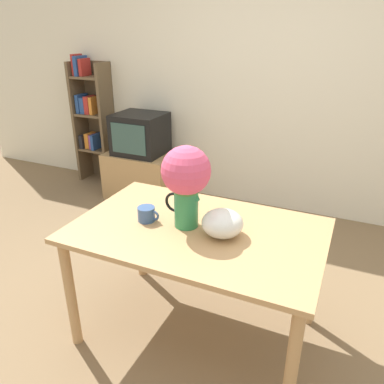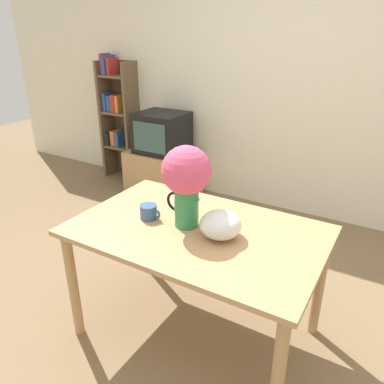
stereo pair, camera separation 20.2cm
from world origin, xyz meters
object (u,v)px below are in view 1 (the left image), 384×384
(coffee_mug, at_px, (147,214))
(tv_set, at_px, (140,134))
(white_bowl, at_px, (222,223))
(flower_vase, at_px, (186,178))

(coffee_mug, height_order, tv_set, tv_set)
(coffee_mug, distance_m, tv_set, 2.04)
(coffee_mug, xyz_separation_m, tv_set, (-1.11, 1.71, -0.06))
(coffee_mug, distance_m, white_bowl, 0.46)
(flower_vase, distance_m, white_bowl, 0.31)
(tv_set, bearing_deg, white_bowl, -47.31)
(white_bowl, relative_size, tv_set, 0.43)
(flower_vase, xyz_separation_m, tv_set, (-1.34, 1.67, -0.31))
(coffee_mug, bearing_deg, tv_set, 122.83)
(flower_vase, bearing_deg, coffee_mug, -169.54)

